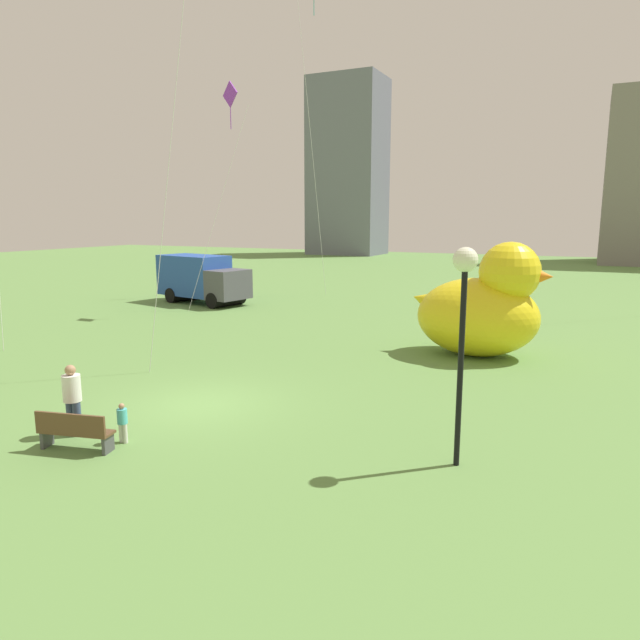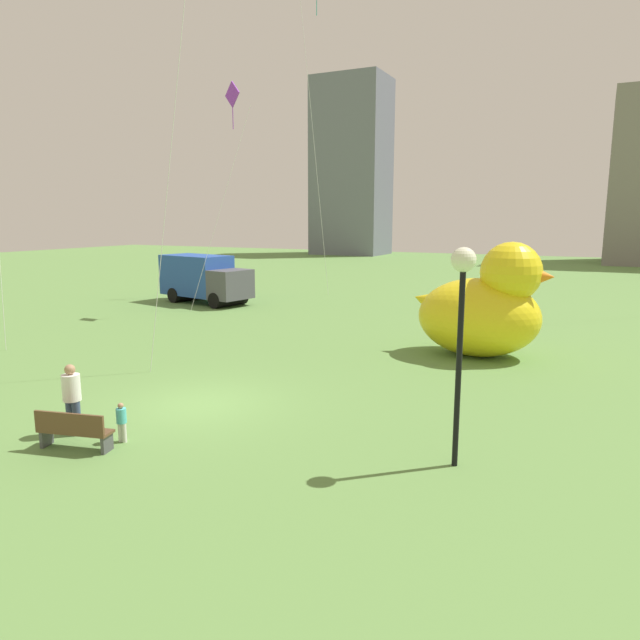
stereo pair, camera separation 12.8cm
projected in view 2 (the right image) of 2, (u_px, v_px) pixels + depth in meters
The scene contains 10 objects.
ground_plane at pixel (199, 405), 15.71m from camera, with size 140.00×140.00×0.00m, color #5E8944.
park_bench at pixel (73, 430), 12.56m from camera, with size 1.76×0.83×0.90m.
person_adult at pixel (72, 396), 13.40m from camera, with size 0.42×0.42×1.72m.
person_child at pixel (122, 420), 13.01m from camera, with size 0.23×0.23×0.94m.
giant_inflatable_duck at pixel (484, 308), 20.93m from camera, with size 5.13×3.29×4.26m.
lamppost at pixel (462, 297), 11.23m from camera, with size 0.49×0.49×4.53m.
box_truck at pixel (204, 279), 34.14m from camera, with size 6.27×3.45×2.85m.
city_skyline at pixel (624, 145), 65.36m from camera, with size 58.09×17.84×37.27m.
kite_purple at pixel (231, 106), 28.97m from camera, with size 3.30×3.36×11.88m.
kite_teal at pixel (316, 8), 35.89m from camera, with size 1.85×1.63×20.07m.
Camera 2 is at (9.62, -12.04, 5.10)m, focal length 31.91 mm.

